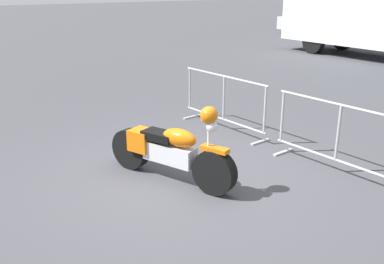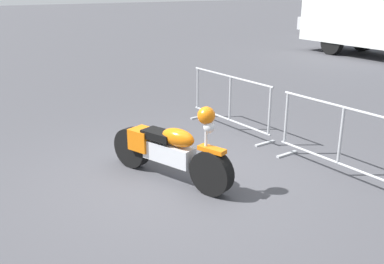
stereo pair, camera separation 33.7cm
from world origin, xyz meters
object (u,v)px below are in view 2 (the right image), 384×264
(parked_car_silver, at_px, (334,20))
(parked_car_blue, at_px, (384,24))
(crowd_barrier_far, at_px, (340,140))
(crowd_barrier_near, at_px, (230,102))
(motorcycle, at_px, (169,150))

(parked_car_silver, xyz_separation_m, parked_car_blue, (2.89, 0.48, -0.02))
(parked_car_silver, distance_m, parked_car_blue, 2.93)
(crowd_barrier_far, height_order, parked_car_blue, parked_car_blue)
(crowd_barrier_near, xyz_separation_m, crowd_barrier_far, (2.56, 0.00, 0.00))
(crowd_barrier_far, xyz_separation_m, parked_car_blue, (-10.15, 16.59, 0.17))
(crowd_barrier_far, distance_m, parked_car_silver, 20.73)
(crowd_barrier_near, bearing_deg, motorcycle, -59.07)
(crowd_barrier_near, bearing_deg, parked_car_silver, 123.07)
(crowd_barrier_far, relative_size, parked_car_blue, 0.53)
(motorcycle, height_order, parked_car_blue, parked_car_blue)
(crowd_barrier_far, xyz_separation_m, parked_car_silver, (-13.05, 16.11, 0.18))
(crowd_barrier_far, bearing_deg, motorcycle, -120.94)
(crowd_barrier_far, distance_m, parked_car_blue, 19.45)
(crowd_barrier_near, relative_size, parked_car_silver, 0.51)
(crowd_barrier_near, height_order, crowd_barrier_far, same)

